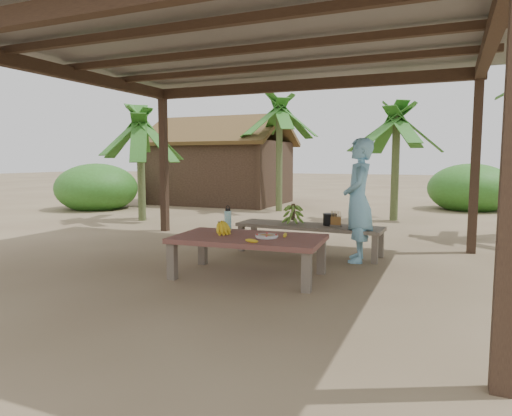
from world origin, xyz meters
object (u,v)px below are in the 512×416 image
at_px(work_table, 249,242).
at_px(woman, 358,200).
at_px(bench, 309,228).
at_px(water_flask, 228,220).
at_px(ripe_banana_bunch, 219,227).
at_px(cooking_pot, 330,220).
at_px(plate, 267,236).

bearing_deg(work_table, woman, 48.34).
xyz_separation_m(work_table, bench, (0.30, 1.58, -0.04)).
bearing_deg(work_table, water_flask, 141.25).
xyz_separation_m(work_table, ripe_banana_bunch, (-0.41, 0.02, 0.15)).
bearing_deg(work_table, cooking_pot, 65.73).
bearing_deg(work_table, bench, 75.21).
distance_m(bench, cooking_pot, 0.34).
xyz_separation_m(cooking_pot, woman, (0.46, -0.26, 0.33)).
height_order(water_flask, cooking_pot, water_flask).
bearing_deg(bench, woman, -12.24).
height_order(water_flask, woman, woman).
distance_m(work_table, water_flask, 0.56).
height_order(cooking_pot, woman, woman).
distance_m(bench, plate, 1.59).
distance_m(work_table, ripe_banana_bunch, 0.44).
height_order(bench, cooking_pot, cooking_pot).
height_order(work_table, ripe_banana_bunch, ripe_banana_bunch).
height_order(ripe_banana_bunch, cooking_pot, ripe_banana_bunch).
xyz_separation_m(bench, woman, (0.77, -0.20, 0.47)).
relative_size(cooking_pot, woman, 0.12).
xyz_separation_m(plate, cooking_pot, (0.36, 1.64, 0.02)).
xyz_separation_m(bench, cooking_pot, (0.30, 0.06, 0.14)).
bearing_deg(ripe_banana_bunch, woman, 42.94).
xyz_separation_m(bench, plate, (-0.06, -1.58, 0.12)).
bearing_deg(bench, cooking_pot, 13.43).
height_order(ripe_banana_bunch, plate, ripe_banana_bunch).
bearing_deg(plate, cooking_pot, 77.58).
height_order(work_table, bench, work_table).
xyz_separation_m(water_flask, cooking_pot, (1.03, 1.35, -0.11)).
height_order(bench, plate, plate).
height_order(work_table, cooking_pot, cooking_pot).
height_order(plate, woman, woman).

